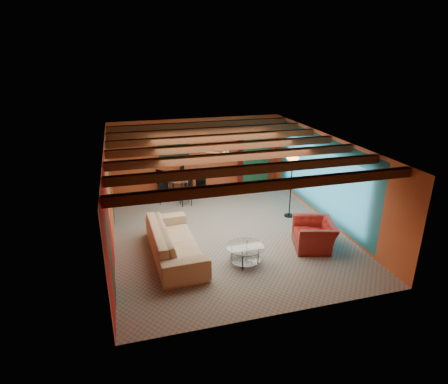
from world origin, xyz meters
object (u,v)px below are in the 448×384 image
object	(u,v)px
dining_table	(180,185)
armoire	(254,160)
sofa	(175,241)
coffee_table	(245,254)
armchair	(314,234)
vase	(179,169)
floor_lamp	(291,188)
potted_plant	(255,129)

from	to	relation	value
dining_table	armoire	xyz separation A→B (m)	(3.09, 0.68, 0.50)
sofa	coffee_table	world-z (taller)	sofa
armchair	vase	distance (m)	5.55
vase	coffee_table	bearing A→B (deg)	-80.34
dining_table	floor_lamp	xyz separation A→B (m)	(3.15, -2.60, 0.50)
coffee_table	dining_table	size ratio (longest dim) A/B	0.51
coffee_table	potted_plant	size ratio (longest dim) A/B	2.00
potted_plant	vase	world-z (taller)	potted_plant
dining_table	potted_plant	xyz separation A→B (m)	(3.09, 0.68, 1.73)
dining_table	sofa	bearing A→B (deg)	-101.06
coffee_table	armoire	size ratio (longest dim) A/B	0.48
coffee_table	floor_lamp	bearing A→B (deg)	45.34
coffee_table	dining_table	bearing A→B (deg)	99.66
dining_table	vase	world-z (taller)	vase
floor_lamp	coffee_table	bearing A→B (deg)	-134.66
vase	potted_plant	bearing A→B (deg)	12.36
potted_plant	vase	distance (m)	3.36
vase	armoire	bearing A→B (deg)	12.36
dining_table	potted_plant	distance (m)	3.60
coffee_table	dining_table	world-z (taller)	dining_table
dining_table	floor_lamp	bearing A→B (deg)	-39.52
floor_lamp	vase	xyz separation A→B (m)	(-3.15, 2.60, 0.09)
coffee_table	floor_lamp	world-z (taller)	floor_lamp
coffee_table	potted_plant	xyz separation A→B (m)	(2.24, 5.62, 1.98)
sofa	potted_plant	world-z (taller)	potted_plant
sofa	coffee_table	distance (m)	1.85
dining_table	vase	xyz separation A→B (m)	(0.00, 0.00, 0.59)
coffee_table	armoire	xyz separation A→B (m)	(2.24, 5.62, 0.75)
floor_lamp	dining_table	bearing A→B (deg)	140.48
floor_lamp	vase	bearing A→B (deg)	140.48
armoire	sofa	bearing A→B (deg)	-140.18
dining_table	floor_lamp	distance (m)	4.12
sofa	armoire	xyz separation A→B (m)	(3.89, 4.80, 0.56)
coffee_table	potted_plant	bearing A→B (deg)	68.23
sofa	coffee_table	bearing A→B (deg)	-118.98
armoire	dining_table	bearing A→B (deg)	-178.76
armchair	potted_plant	bearing A→B (deg)	-165.80
dining_table	armoire	world-z (taller)	armoire
sofa	floor_lamp	bearing A→B (deg)	-71.46
coffee_table	vase	bearing A→B (deg)	99.66
armchair	coffee_table	size ratio (longest dim) A/B	1.24
sofa	coffee_table	xyz separation A→B (m)	(1.65, -0.82, -0.19)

